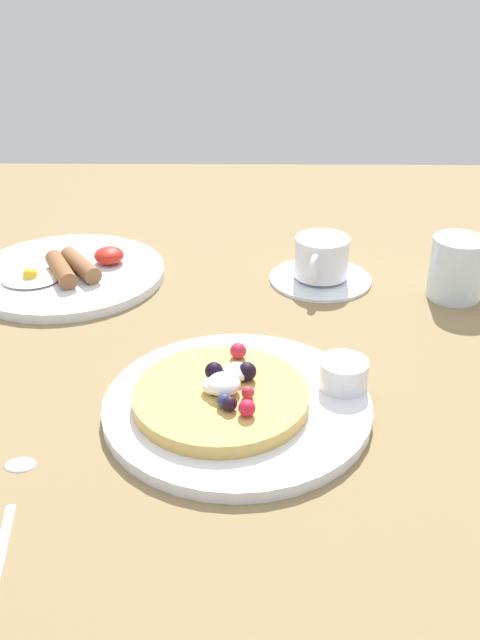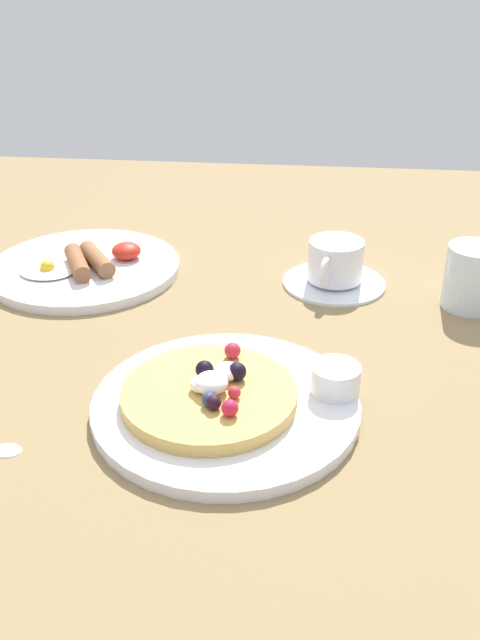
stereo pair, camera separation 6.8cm
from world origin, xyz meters
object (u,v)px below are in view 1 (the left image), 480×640
coffee_saucer (320,278)px  water_glass (457,268)px  pancake_plate (237,406)px  syrup_ramekin (343,373)px  coffee_cup (321,256)px  breakfast_plate (68,274)px  teaspoon (13,495)px

coffee_saucer → water_glass: water_glass is taller
pancake_plate → water_glass: (28.35, 26.27, 3.47)cm
syrup_ramekin → coffee_cup: bearing=89.6°
syrup_ramekin → coffee_saucer: syrup_ramekin is taller
pancake_plate → syrup_ramekin: syrup_ramekin is taller
syrup_ramekin → coffee_cup: size_ratio=0.49×
breakfast_plate → water_glass: (52.56, -5.00, 3.47)cm
syrup_ramekin → coffee_cup: 28.08cm
water_glass → coffee_saucer: bearing=164.8°
water_glass → coffee_cup: bearing=165.3°
teaspoon → coffee_cup: bearing=55.4°
pancake_plate → coffee_cup: (11.08, 30.80, 3.07)cm
breakfast_plate → coffee_saucer: breakfast_plate is taller
breakfast_plate → teaspoon: (5.27, -44.04, -0.41)cm
pancake_plate → water_glass: bearing=42.8°
teaspoon → pancake_plate: bearing=34.0°
pancake_plate → coffee_cup: coffee_cup is taller
pancake_plate → syrup_ramekin: size_ratio=5.35×
water_glass → teaspoon: bearing=-140.5°
coffee_cup → teaspoon: bearing=-124.6°
syrup_ramekin → teaspoon: syrup_ramekin is taller
pancake_plate → teaspoon: pancake_plate is taller
breakfast_plate → teaspoon: 44.36cm
syrup_ramekin → breakfast_plate: (-35.07, 28.53, -2.17)cm
water_glass → breakfast_plate: bearing=174.6°
syrup_ramekin → teaspoon: 33.69cm
pancake_plate → coffee_cup: size_ratio=2.64×
syrup_ramekin → coffee_saucer: 28.33cm
syrup_ramekin → coffee_saucer: bearing=89.5°
breakfast_plate → coffee_saucer: size_ratio=1.91×
coffee_saucer → water_glass: 18.23cm
teaspoon → water_glass: 61.45cm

